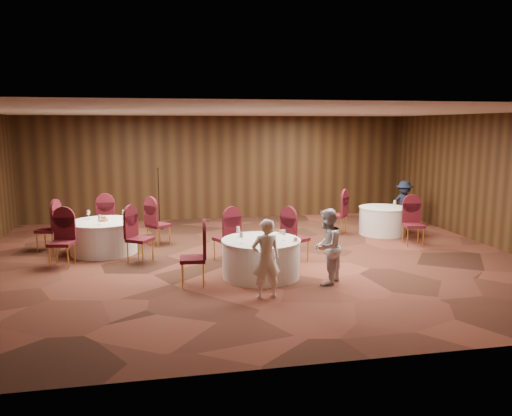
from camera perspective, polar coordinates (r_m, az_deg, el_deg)
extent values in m
plane|color=black|center=(11.07, -0.82, -5.82)|extent=(12.00, 12.00, 0.00)
plane|color=silver|center=(10.68, -0.86, 10.97)|extent=(12.00, 12.00, 0.00)
plane|color=black|center=(15.68, -4.10, 4.62)|extent=(12.00, 0.00, 12.00)
plane|color=black|center=(5.97, 7.72, -3.39)|extent=(12.00, 0.00, 12.00)
plane|color=black|center=(13.21, 25.74, 2.79)|extent=(0.00, 10.00, 10.00)
cylinder|color=silver|center=(9.73, 0.58, -5.80)|extent=(1.50, 1.50, 0.72)
cylinder|color=silver|center=(9.64, 0.58, -3.70)|extent=(1.53, 1.53, 0.03)
cylinder|color=silver|center=(12.05, -16.97, -3.21)|extent=(1.52, 1.52, 0.72)
cylinder|color=silver|center=(11.98, -17.05, -1.51)|extent=(1.55, 1.55, 0.03)
cylinder|color=silver|center=(13.89, 14.26, -1.44)|extent=(1.24, 1.24, 0.72)
cylinder|color=silver|center=(13.83, 14.32, 0.04)|extent=(1.26, 1.26, 0.03)
cylinder|color=silver|center=(9.82, -2.04, -3.35)|extent=(0.06, 0.06, 0.01)
cylinder|color=silver|center=(9.80, -2.04, -3.02)|extent=(0.01, 0.01, 0.11)
cone|color=silver|center=(9.78, -2.04, -2.42)|extent=(0.08, 0.08, 0.10)
cylinder|color=silver|center=(9.17, 0.98, -4.27)|extent=(0.06, 0.06, 0.01)
cylinder|color=silver|center=(9.15, 0.98, -3.92)|extent=(0.01, 0.01, 0.11)
cone|color=silver|center=(9.13, 0.98, -3.28)|extent=(0.08, 0.08, 0.10)
cylinder|color=silver|center=(9.54, 3.19, -3.75)|extent=(0.06, 0.06, 0.01)
cylinder|color=silver|center=(9.52, 3.19, -3.41)|extent=(0.01, 0.01, 0.11)
cone|color=silver|center=(9.50, 3.19, -2.79)|extent=(0.08, 0.08, 0.10)
cylinder|color=silver|center=(9.31, -1.67, -4.06)|extent=(0.06, 0.06, 0.01)
cylinder|color=silver|center=(9.29, -1.68, -3.72)|extent=(0.01, 0.01, 0.11)
cone|color=silver|center=(9.27, -1.68, -3.09)|extent=(0.08, 0.08, 0.10)
cylinder|color=white|center=(9.12, 0.99, -4.32)|extent=(0.15, 0.15, 0.01)
sphere|color=#9E6B33|center=(9.11, 0.99, -4.07)|extent=(0.08, 0.08, 0.08)
cylinder|color=white|center=(9.50, 4.54, -3.79)|extent=(0.15, 0.15, 0.01)
sphere|color=#9E6B33|center=(9.49, 4.55, -3.55)|extent=(0.08, 0.08, 0.08)
cylinder|color=white|center=(10.15, 2.88, -2.92)|extent=(0.15, 0.15, 0.01)
sphere|color=#9E6B33|center=(10.14, 2.88, -2.69)|extent=(0.08, 0.08, 0.08)
cylinder|color=silver|center=(12.09, -14.85, -1.22)|extent=(0.06, 0.06, 0.01)
cylinder|color=silver|center=(12.08, -14.86, -0.95)|extent=(0.01, 0.01, 0.11)
cone|color=silver|center=(12.07, -14.88, -0.46)|extent=(0.08, 0.08, 0.10)
cylinder|color=silver|center=(12.30, -18.58, -1.22)|extent=(0.06, 0.06, 0.01)
cylinder|color=silver|center=(12.29, -18.60, -0.96)|extent=(0.01, 0.01, 0.11)
cone|color=silver|center=(12.27, -18.62, -0.48)|extent=(0.08, 0.08, 0.10)
cylinder|color=silver|center=(11.58, -17.40, -1.81)|extent=(0.06, 0.06, 0.01)
cylinder|color=silver|center=(11.57, -17.42, -1.52)|extent=(0.01, 0.01, 0.11)
cone|color=silver|center=(11.55, -17.44, -1.01)|extent=(0.08, 0.08, 0.10)
cylinder|color=olive|center=(11.97, -17.06, -1.30)|extent=(0.22, 0.22, 0.06)
sphere|color=#9E6B33|center=(11.98, -17.21, -1.00)|extent=(0.07, 0.07, 0.07)
sphere|color=#9E6B33|center=(11.94, -16.89, -1.03)|extent=(0.07, 0.07, 0.07)
cylinder|color=silver|center=(13.71, 15.56, -0.02)|extent=(0.06, 0.06, 0.01)
cylinder|color=silver|center=(13.70, 15.57, 0.22)|extent=(0.01, 0.01, 0.11)
cone|color=silver|center=(13.68, 15.59, 0.65)|extent=(0.08, 0.08, 0.10)
cylinder|color=black|center=(14.50, -10.94, -2.28)|extent=(0.24, 0.24, 0.02)
cylinder|color=black|center=(14.35, -11.05, 1.13)|extent=(0.02, 0.02, 1.73)
cylinder|color=black|center=(14.30, -11.15, 4.46)|extent=(0.04, 0.12, 0.04)
imported|color=white|center=(8.46, 1.14, -5.82)|extent=(0.53, 0.38, 1.38)
imported|color=silver|center=(9.30, 8.09, -4.39)|extent=(0.85, 0.87, 1.41)
imported|color=#161E33|center=(15.13, 16.56, 0.50)|extent=(0.98, 0.91, 1.33)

